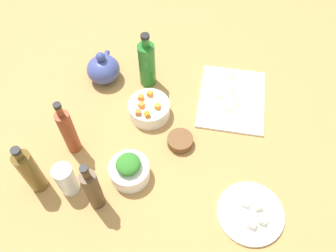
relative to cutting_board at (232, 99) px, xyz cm
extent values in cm
cube|color=#AB7C45|center=(-19.35, 21.78, -2.00)|extent=(190.00, 190.00, 3.00)
cube|color=white|center=(0.00, 0.00, 0.00)|extent=(31.14, 25.12, 1.00)
cylinder|color=white|center=(-44.77, -7.80, 0.10)|extent=(20.66, 20.66, 1.20)
cylinder|color=white|center=(-37.51, 31.59, 2.45)|extent=(13.09, 13.09, 5.89)
cylinder|color=white|center=(-11.43, 29.98, 2.35)|extent=(15.16, 15.16, 5.69)
cylinder|color=brown|center=(-22.67, 17.01, 1.14)|extent=(9.00, 9.00, 3.28)
ellipsoid|color=#3E488B|center=(3.38, 50.90, 4.60)|extent=(13.07, 12.87, 10.21)
sphere|color=#324086|center=(3.38, 50.90, 11.17)|extent=(3.66, 3.66, 3.66)
cylinder|color=#3E488B|center=(8.93, 50.90, 5.88)|extent=(5.38, 2.00, 3.93)
cylinder|color=brown|center=(-45.37, 59.92, 8.77)|extent=(5.52, 5.52, 18.55)
cylinder|color=brown|center=(-45.37, 59.92, 19.42)|extent=(2.48, 2.48, 2.75)
cylinder|color=black|center=(-45.37, 59.92, 21.40)|extent=(2.76, 2.76, 1.20)
cylinder|color=#4C3720|center=(-48.16, 39.69, 8.63)|extent=(4.79, 4.79, 18.25)
cylinder|color=#4C3720|center=(-48.16, 39.69, 19.55)|extent=(2.15, 2.15, 3.59)
cylinder|color=black|center=(-48.16, 39.69, 21.95)|extent=(2.39, 2.39, 1.20)
cylinder|color=brown|center=(-29.89, 53.00, 9.00)|extent=(4.73, 4.73, 18.99)
cylinder|color=brown|center=(-29.89, 53.00, 20.57)|extent=(2.13, 2.13, 4.15)
cylinder|color=black|center=(-29.89, 53.00, 23.24)|extent=(2.36, 2.36, 1.20)
cylinder|color=#236E24|center=(4.25, 33.44, 8.79)|extent=(6.40, 6.40, 18.59)
cylinder|color=#236E24|center=(4.25, 33.44, 20.07)|extent=(2.88, 2.88, 3.96)
cylinder|color=black|center=(4.25, 33.44, 22.65)|extent=(3.20, 3.20, 1.20)
cylinder|color=white|center=(-44.87, 49.65, 5.81)|extent=(6.10, 6.10, 12.62)
cube|color=orange|center=(-9.42, 33.27, 6.09)|extent=(2.01, 2.01, 1.80)
cube|color=orange|center=(-16.71, 29.56, 6.09)|extent=(2.43, 2.43, 1.80)
cube|color=orange|center=(-7.29, 30.30, 6.09)|extent=(2.27, 2.27, 1.80)
cube|color=orange|center=(-12.99, 32.33, 6.09)|extent=(2.46, 2.46, 1.80)
cube|color=orange|center=(-12.65, 26.54, 6.09)|extent=(2.23, 2.23, 1.80)
cube|color=orange|center=(-16.29, 32.88, 6.09)|extent=(1.98, 1.98, 1.80)
ellipsoid|color=#2E7325|center=(-37.51, 31.59, 7.37)|extent=(9.47, 9.20, 3.96)
cube|color=#F8EACF|center=(-42.79, -9.81, 1.80)|extent=(2.87, 2.87, 2.20)
cube|color=white|center=(-48.88, -8.09, 1.80)|extent=(2.82, 2.82, 2.20)
cube|color=white|center=(-42.27, -6.02, 1.80)|extent=(2.72, 2.72, 2.20)
cube|color=#E9EBCD|center=(-47.17, -11.22, 1.80)|extent=(2.69, 2.69, 2.20)
pyramid|color=beige|center=(10.11, 1.78, 1.88)|extent=(6.39, 6.71, 2.76)
pyramid|color=beige|center=(-6.15, 1.80, 1.55)|extent=(3.90, 4.33, 2.10)
pyramid|color=beige|center=(-2.00, -1.77, 1.96)|extent=(6.95, 6.88, 2.91)
pyramid|color=beige|center=(3.66, 0.26, 1.77)|extent=(4.67, 4.74, 2.55)
pyramid|color=beige|center=(-0.40, 5.44, 1.89)|extent=(5.44, 5.53, 2.78)
camera|label=1|loc=(-85.78, 11.59, 101.93)|focal=36.54mm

